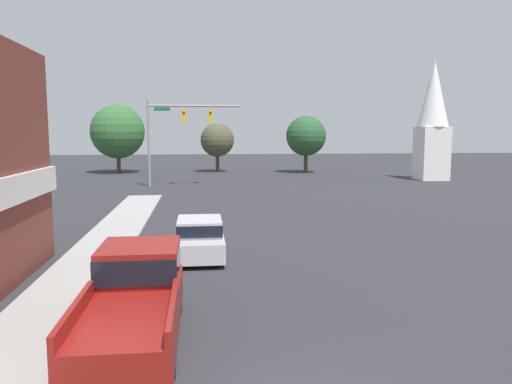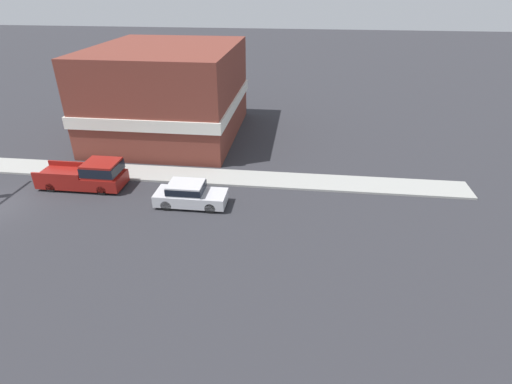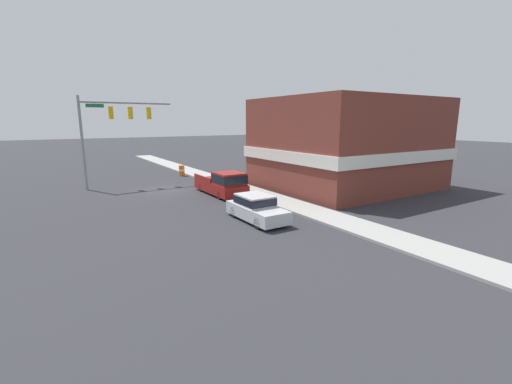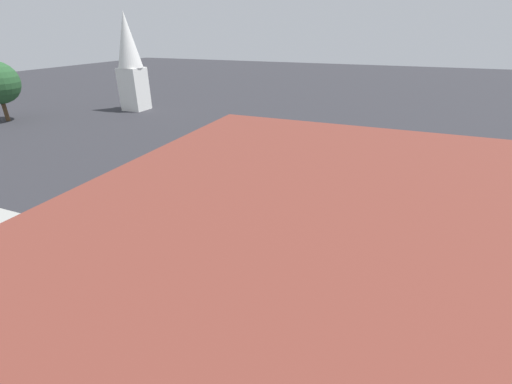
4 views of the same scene
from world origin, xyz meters
TOP-DOWN VIEW (x-y plane):
  - ground_plane at (0.00, 0.00)m, footprint 200.00×200.00m
  - sidewalk_curb at (-5.70, 0.00)m, footprint 2.40×60.00m
  - near_signal_assembly at (3.12, -3.56)m, footprint 7.71×0.49m
  - car_lead at (-1.73, 11.84)m, footprint 1.81×4.41m
  - pickup_truck_parked at (-3.26, 4.57)m, footprint 2.08×5.73m
  - construction_barrel at (-3.90, -6.57)m, footprint 0.61×0.61m
  - corner_brick_building at (-14.21, 6.87)m, footprint 13.93×11.92m

SIDE VIEW (x-z plane):
  - ground_plane at x=0.00m, z-range 0.00..0.00m
  - sidewalk_curb at x=-5.70m, z-range 0.00..0.14m
  - construction_barrel at x=-3.90m, z-range 0.01..1.14m
  - car_lead at x=-1.73m, z-range 0.03..1.54m
  - pickup_truck_parked at x=-3.26m, z-range -0.02..1.92m
  - corner_brick_building at x=-14.21m, z-range -0.08..7.54m
  - near_signal_assembly at x=3.12m, z-range 1.87..9.67m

